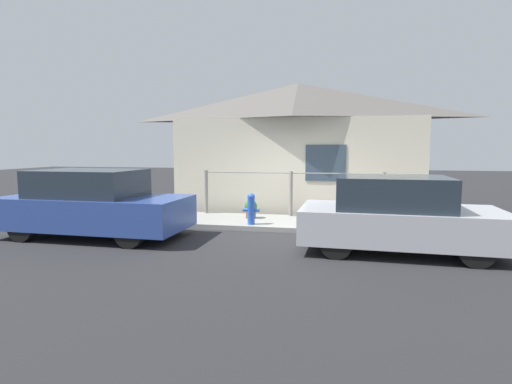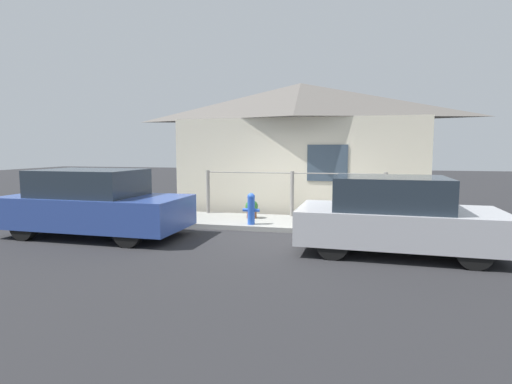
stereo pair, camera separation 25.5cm
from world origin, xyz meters
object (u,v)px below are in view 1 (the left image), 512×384
(fire_hydrant, at_px, (251,208))
(potted_plant_by_fence, at_px, (149,204))
(potted_plant_near_hydrant, at_px, (251,208))
(car_left, at_px, (94,204))
(car_right, at_px, (397,215))

(fire_hydrant, relative_size, potted_plant_by_fence, 1.40)
(fire_hydrant, xyz_separation_m, potted_plant_near_hydrant, (-0.20, 0.86, -0.14))
(potted_plant_near_hydrant, bearing_deg, fire_hydrant, -76.95)
(potted_plant_near_hydrant, relative_size, potted_plant_by_fence, 0.88)
(car_left, height_order, potted_plant_by_fence, car_left)
(fire_hydrant, bearing_deg, potted_plant_near_hydrant, 103.05)
(potted_plant_near_hydrant, bearing_deg, car_right, -35.62)
(car_right, xyz_separation_m, potted_plant_by_fence, (-6.22, 2.37, -0.28))
(car_left, bearing_deg, potted_plant_by_fence, 88.78)
(car_left, xyz_separation_m, potted_plant_near_hydrant, (2.99, 2.39, -0.35))
(potted_plant_near_hydrant, xyz_separation_m, potted_plant_by_fence, (-2.89, -0.01, 0.04))
(car_right, height_order, fire_hydrant, car_right)
(car_left, relative_size, fire_hydrant, 5.32)
(car_left, bearing_deg, car_right, 1.08)
(car_left, bearing_deg, potted_plant_near_hydrant, 39.67)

